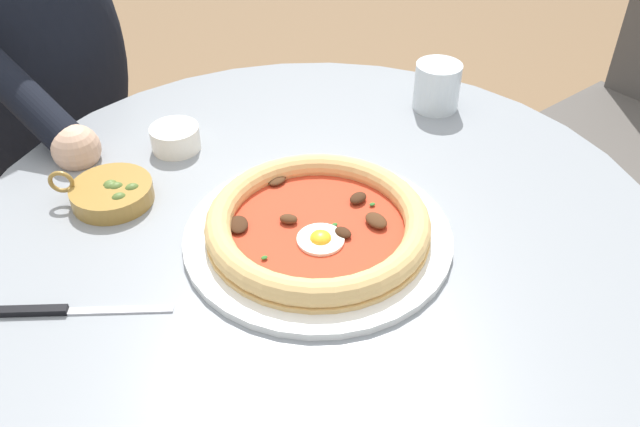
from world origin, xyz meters
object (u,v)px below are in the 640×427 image
water_glass (437,89)px  ramekin_capers (175,137)px  dining_table (316,310)px  pizza_on_plate (318,227)px  diner_person (65,162)px  cafe_chair_diner (28,139)px  olive_pan (112,193)px  steak_knife (58,311)px

water_glass → ramekin_capers: (-0.41, 0.10, -0.01)m
dining_table → pizza_on_plate: size_ratio=2.73×
dining_table → diner_person: bearing=109.2°
cafe_chair_diner → olive_pan: bearing=-85.5°
diner_person → steak_knife: bearing=-100.1°
dining_table → ramekin_capers: ramekin_capers is taller
steak_knife → ramekin_capers: 0.34m
diner_person → cafe_chair_diner: 0.14m
steak_knife → water_glass: bearing=13.2°
dining_table → olive_pan: 0.33m
water_glass → diner_person: diner_person is taller
water_glass → olive_pan: water_glass is taller
dining_table → pizza_on_plate: pizza_on_plate is taller
cafe_chair_diner → dining_table: bearing=-71.0°
diner_person → cafe_chair_diner: bearing=108.4°
ramekin_capers → cafe_chair_diner: 0.58m
olive_pan → diner_person: diner_person is taller
ramekin_capers → water_glass: bearing=-13.4°
pizza_on_plate → water_glass: (0.33, 0.19, 0.01)m
water_glass → ramekin_capers: size_ratio=1.05×
dining_table → cafe_chair_diner: cafe_chair_diner is taller
ramekin_capers → olive_pan: size_ratio=0.57×
dining_table → cafe_chair_diner: size_ratio=1.07×
water_glass → steak_knife: size_ratio=0.43×
pizza_on_plate → olive_pan: size_ratio=2.66×
dining_table → olive_pan: (-0.21, 0.17, 0.18)m
dining_table → water_glass: size_ratio=12.05×
steak_knife → cafe_chair_diner: cafe_chair_diner is taller
steak_knife → ramekin_capers: (0.23, 0.25, 0.02)m
steak_knife → olive_pan: olive_pan is taller
ramekin_capers → olive_pan: bearing=-146.6°
ramekin_capers → diner_person: 0.45m
water_glass → steak_knife: 0.66m
steak_knife → cafe_chair_diner: 0.78m
dining_table → pizza_on_plate: bearing=-115.8°
steak_knife → diner_person: bearing=79.9°
olive_pan → steak_knife: bearing=-123.6°
olive_pan → diner_person: bearing=90.2°
water_glass → steak_knife: bearing=-166.8°
water_glass → dining_table: bearing=-154.2°
dining_table → steak_knife: steak_knife is taller
cafe_chair_diner → ramekin_capers: bearing=-71.8°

